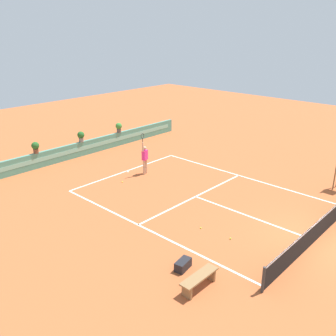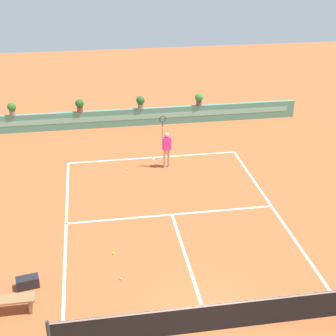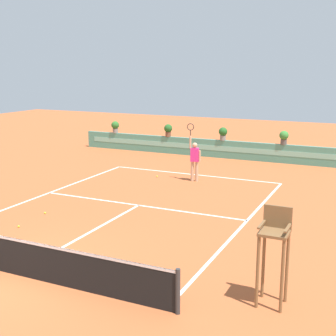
{
  "view_description": "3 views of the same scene",
  "coord_description": "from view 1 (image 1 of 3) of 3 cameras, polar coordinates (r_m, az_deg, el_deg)",
  "views": [
    {
      "loc": [
        -14.1,
        -4.66,
        8.32
      ],
      "look_at": [
        0.2,
        8.56,
        1.0
      ],
      "focal_mm": 40.0,
      "sensor_mm": 36.0,
      "label": 1
    },
    {
      "loc": [
        -2.92,
        -10.48,
        10.34
      ],
      "look_at": [
        0.2,
        8.56,
        1.0
      ],
      "focal_mm": 54.01,
      "sensor_mm": 36.0,
      "label": 2
    },
    {
      "loc": [
        7.9,
        -7.97,
        5.0
      ],
      "look_at": [
        0.2,
        8.56,
        1.0
      ],
      "focal_mm": 49.46,
      "sensor_mm": 36.0,
      "label": 3
    }
  ],
  "objects": [
    {
      "name": "ground_plane",
      "position": [
        19.54,
        5.15,
        -4.7
      ],
      "size": [
        60.0,
        60.0,
        0.0
      ],
      "primitive_type": "plane",
      "color": "#B2562D"
    },
    {
      "name": "court_lines",
      "position": [
        19.94,
        3.52,
        -4.1
      ],
      "size": [
        8.32,
        11.94,
        0.01
      ],
      "color": "white",
      "rests_on": "ground"
    },
    {
      "name": "net",
      "position": [
        16.78,
        21.77,
        -8.76
      ],
      "size": [
        8.92,
        0.1,
        1.0
      ],
      "color": "#333333",
      "rests_on": "ground"
    },
    {
      "name": "back_wall_barrier",
      "position": [
        26.52,
        -12.83,
        2.92
      ],
      "size": [
        18.0,
        0.21,
        1.0
      ],
      "color": "#4C8E7A",
      "rests_on": "ground"
    },
    {
      "name": "bench_courtside",
      "position": [
        13.2,
        4.78,
        -16.48
      ],
      "size": [
        1.6,
        0.44,
        0.51
      ],
      "color": "olive",
      "rests_on": "ground"
    },
    {
      "name": "gear_bag",
      "position": [
        14.16,
        2.3,
        -14.51
      ],
      "size": [
        0.75,
        0.47,
        0.36
      ],
      "primitive_type": "cube",
      "rotation": [
        0.0,
        0.0,
        0.17
      ],
      "color": "black",
      "rests_on": "ground"
    },
    {
      "name": "tennis_player",
      "position": [
        22.41,
        -3.56,
        1.63
      ],
      "size": [
        0.61,
        0.29,
        2.58
      ],
      "color": "tan",
      "rests_on": "ground"
    },
    {
      "name": "tennis_ball_near_baseline",
      "position": [
        16.17,
        9.48,
        -10.54
      ],
      "size": [
        0.07,
        0.07,
        0.07
      ],
      "primitive_type": "sphere",
      "color": "#CCE033",
      "rests_on": "ground"
    },
    {
      "name": "tennis_ball_mid_court",
      "position": [
        16.78,
        5.01,
        -9.08
      ],
      "size": [
        0.07,
        0.07,
        0.07
      ],
      "primitive_type": "sphere",
      "color": "#CCE033",
      "rests_on": "ground"
    },
    {
      "name": "tennis_ball_by_sideline",
      "position": [
        21.61,
        -6.98,
        -2.11
      ],
      "size": [
        0.07,
        0.07,
        0.07
      ],
      "primitive_type": "sphere",
      "color": "#CCE033",
      "rests_on": "ground"
    },
    {
      "name": "potted_plant_right",
      "position": [
        28.15,
        -7.51,
        6.22
      ],
      "size": [
        0.48,
        0.48,
        0.72
      ],
      "color": "#514C47",
      "rests_on": "back_wall_barrier"
    },
    {
      "name": "potted_plant_centre",
      "position": [
        26.22,
        -13.13,
        4.78
      ],
      "size": [
        0.48,
        0.48,
        0.72
      ],
      "color": "gray",
      "rests_on": "back_wall_barrier"
    },
    {
      "name": "potted_plant_left",
      "position": [
        24.59,
        -19.55,
        3.07
      ],
      "size": [
        0.48,
        0.48,
        0.72
      ],
      "color": "brown",
      "rests_on": "back_wall_barrier"
    }
  ]
}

